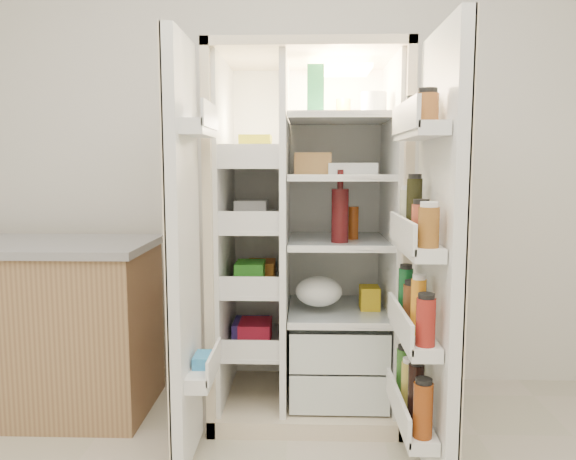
{
  "coord_description": "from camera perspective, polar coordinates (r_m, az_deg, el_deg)",
  "views": [
    {
      "loc": [
        0.08,
        -1.11,
        1.26
      ],
      "look_at": [
        0.0,
        1.25,
        0.97
      ],
      "focal_mm": 34.0,
      "sensor_mm": 36.0,
      "label": 1
    }
  ],
  "objects": [
    {
      "name": "fridge_door",
      "position": [
        2.16,
        14.94,
        -3.61
      ],
      "size": [
        0.17,
        0.58,
        1.72
      ],
      "color": "white",
      "rests_on": "floor"
    },
    {
      "name": "kitchen_counter",
      "position": [
        3.11,
        -24.93,
        -9.09
      ],
      "size": [
        1.2,
        0.64,
        0.87
      ],
      "color": "#9A784D",
      "rests_on": "floor"
    },
    {
      "name": "freezer_door",
      "position": [
        2.25,
        -10.78,
        -2.67
      ],
      "size": [
        0.15,
        0.4,
        1.72
      ],
      "color": "white",
      "rests_on": "floor"
    },
    {
      "name": "refrigerator",
      "position": [
        2.81,
        2.3,
        -3.66
      ],
      "size": [
        0.92,
        0.7,
        1.8
      ],
      "color": "beige",
      "rests_on": "floor"
    },
    {
      "name": "wall_back",
      "position": [
        3.11,
        0.38,
        8.55
      ],
      "size": [
        4.0,
        0.02,
        2.7
      ],
      "primitive_type": "cube",
      "color": "silver",
      "rests_on": "floor"
    }
  ]
}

